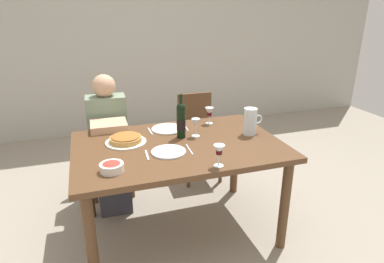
% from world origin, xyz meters
% --- Properties ---
extents(ground_plane, '(8.00, 8.00, 0.00)m').
position_xyz_m(ground_plane, '(0.00, 0.00, 0.00)').
color(ground_plane, gray).
extents(back_wall, '(8.00, 0.10, 2.80)m').
position_xyz_m(back_wall, '(0.00, 2.54, 1.40)').
color(back_wall, '#B2ADA3').
rests_on(back_wall, ground).
extents(dining_table, '(1.50, 1.00, 0.76)m').
position_xyz_m(dining_table, '(0.00, 0.00, 0.67)').
color(dining_table, brown).
rests_on(dining_table, ground).
extents(wine_bottle, '(0.07, 0.07, 0.34)m').
position_xyz_m(wine_bottle, '(0.06, 0.12, 0.90)').
color(wine_bottle, black).
rests_on(wine_bottle, dining_table).
extents(water_pitcher, '(0.16, 0.10, 0.21)m').
position_xyz_m(water_pitcher, '(0.59, 0.01, 0.85)').
color(water_pitcher, silver).
rests_on(water_pitcher, dining_table).
extents(baked_tart, '(0.30, 0.30, 0.06)m').
position_xyz_m(baked_tart, '(-0.36, 0.14, 0.79)').
color(baked_tart, white).
rests_on(baked_tart, dining_table).
extents(salad_bowl, '(0.15, 0.15, 0.06)m').
position_xyz_m(salad_bowl, '(-0.50, -0.29, 0.79)').
color(salad_bowl, white).
rests_on(salad_bowl, dining_table).
extents(wine_glass_left_diner, '(0.07, 0.07, 0.14)m').
position_xyz_m(wine_glass_left_diner, '(0.17, 0.10, 0.86)').
color(wine_glass_left_diner, silver).
rests_on(wine_glass_left_diner, dining_table).
extents(wine_glass_right_diner, '(0.07, 0.07, 0.14)m').
position_xyz_m(wine_glass_right_diner, '(0.14, -0.43, 0.86)').
color(wine_glass_right_diner, silver).
rests_on(wine_glass_right_diner, dining_table).
extents(wine_glass_centre, '(0.07, 0.07, 0.14)m').
position_xyz_m(wine_glass_centre, '(0.38, 0.35, 0.86)').
color(wine_glass_centre, silver).
rests_on(wine_glass_centre, dining_table).
extents(dinner_plate_left_setting, '(0.24, 0.24, 0.01)m').
position_xyz_m(dinner_plate_left_setting, '(-0.11, -0.13, 0.77)').
color(dinner_plate_left_setting, silver).
rests_on(dinner_plate_left_setting, dining_table).
extents(dinner_plate_right_setting, '(0.26, 0.26, 0.01)m').
position_xyz_m(dinner_plate_right_setting, '(0.00, 0.32, 0.77)').
color(dinner_plate_right_setting, silver).
rests_on(dinner_plate_right_setting, dining_table).
extents(fork_left_setting, '(0.03, 0.16, 0.00)m').
position_xyz_m(fork_left_setting, '(-0.26, -0.13, 0.76)').
color(fork_left_setting, silver).
rests_on(fork_left_setting, dining_table).
extents(knife_left_setting, '(0.02, 0.18, 0.00)m').
position_xyz_m(knife_left_setting, '(0.04, -0.13, 0.76)').
color(knife_left_setting, silver).
rests_on(knife_left_setting, dining_table).
extents(knife_right_setting, '(0.02, 0.18, 0.00)m').
position_xyz_m(knife_right_setting, '(0.15, 0.32, 0.76)').
color(knife_right_setting, silver).
rests_on(knife_right_setting, dining_table).
extents(spoon_right_setting, '(0.02, 0.16, 0.00)m').
position_xyz_m(spoon_right_setting, '(-0.15, 0.32, 0.76)').
color(spoon_right_setting, silver).
rests_on(spoon_right_setting, dining_table).
extents(chair_left, '(0.41, 0.41, 0.87)m').
position_xyz_m(chair_left, '(-0.45, 0.87, 0.50)').
color(chair_left, brown).
rests_on(chair_left, ground).
extents(diner_left, '(0.34, 0.51, 1.16)m').
position_xyz_m(diner_left, '(-0.45, 0.64, 0.62)').
color(diner_left, gray).
rests_on(diner_left, ground).
extents(chair_right, '(0.41, 0.41, 0.87)m').
position_xyz_m(chair_right, '(0.45, 0.88, 0.50)').
color(chair_right, brown).
rests_on(chair_right, ground).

